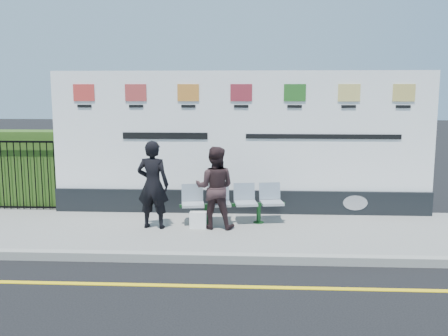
{
  "coord_description": "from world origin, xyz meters",
  "views": [
    {
      "loc": [
        0.69,
        -6.62,
        2.72
      ],
      "look_at": [
        0.2,
        2.77,
        1.25
      ],
      "focal_mm": 40.0,
      "sensor_mm": 36.0,
      "label": 1
    }
  ],
  "objects_px": {
    "bench": "(233,213)",
    "woman_right": "(215,188)",
    "billboard": "(241,152)",
    "woman_left": "(153,185)"
  },
  "relations": [
    {
      "from": "woman_left",
      "to": "woman_right",
      "type": "height_order",
      "value": "woman_left"
    },
    {
      "from": "billboard",
      "to": "woman_right",
      "type": "bearing_deg",
      "value": -110.55
    },
    {
      "from": "billboard",
      "to": "woman_left",
      "type": "xyz_separation_m",
      "value": [
        -1.64,
        -1.31,
        -0.46
      ]
    },
    {
      "from": "billboard",
      "to": "woman_left",
      "type": "relative_size",
      "value": 4.77
    },
    {
      "from": "billboard",
      "to": "woman_left",
      "type": "distance_m",
      "value": 2.15
    },
    {
      "from": "bench",
      "to": "woman_right",
      "type": "relative_size",
      "value": 1.27
    },
    {
      "from": "bench",
      "to": "woman_right",
      "type": "height_order",
      "value": "woman_right"
    },
    {
      "from": "woman_left",
      "to": "woman_right",
      "type": "bearing_deg",
      "value": -169.84
    },
    {
      "from": "billboard",
      "to": "woman_left",
      "type": "bearing_deg",
      "value": -141.28
    },
    {
      "from": "billboard",
      "to": "bench",
      "type": "bearing_deg",
      "value": -98.66
    }
  ]
}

